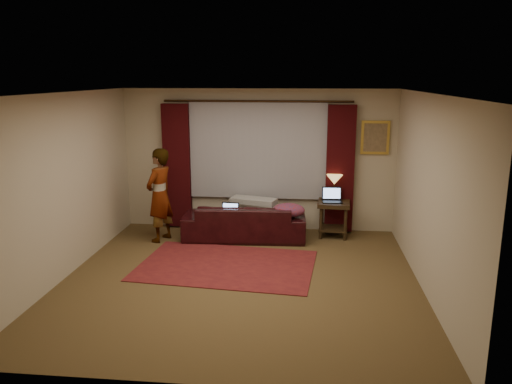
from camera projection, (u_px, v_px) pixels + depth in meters
floor at (240, 280)px, 7.08m from camera, size 5.00×5.00×0.01m
ceiling at (239, 93)px, 6.49m from camera, size 5.00×5.00×0.02m
wall_back at (258, 160)px, 9.21m from camera, size 5.00×0.02×2.60m
wall_front at (201, 254)px, 4.36m from camera, size 5.00×0.02×2.60m
wall_left at (64, 186)px, 7.04m from camera, size 0.02×5.00×2.60m
wall_right at (428, 195)px, 6.53m from camera, size 0.02×5.00×2.60m
sheer_curtain at (258, 150)px, 9.10m from camera, size 2.50×0.05×1.80m
drape_left at (177, 166)px, 9.28m from camera, size 0.50×0.14×2.30m
drape_right at (340, 169)px, 8.98m from camera, size 0.50×0.14×2.30m
curtain_rod at (257, 101)px, 8.85m from camera, size 0.04×0.04×3.40m
picture_frame at (375, 137)px, 8.86m from camera, size 0.50×0.04×0.60m
sofa at (244, 215)px, 8.78m from camera, size 2.18×1.03×0.86m
throw_blanket at (254, 188)px, 8.90m from camera, size 0.87×0.53×0.10m
clothing_pile at (289, 211)px, 8.60m from camera, size 0.62×0.52×0.24m
laptop_sofa at (229, 211)px, 8.65m from camera, size 0.32×0.35×0.22m
area_rug at (226, 265)px, 7.59m from camera, size 2.77×1.97×0.01m
end_table at (333, 219)px, 8.93m from camera, size 0.60×0.60×0.64m
tiffany_lamp at (334, 187)px, 8.91m from camera, size 0.31×0.31×0.46m
laptop_table at (332, 195)px, 8.78m from camera, size 0.36×0.39×0.25m
person at (160, 195)px, 8.59m from camera, size 0.61×0.61×1.63m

